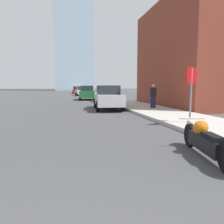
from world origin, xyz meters
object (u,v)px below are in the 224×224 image
(parked_car_silver, at_px, (108,97))
(parked_car_red, at_px, (77,90))
(motorcycle, at_px, (205,140))
(parked_car_white, at_px, (81,91))
(parked_car_green, at_px, (87,93))
(stop_sign, at_px, (191,85))
(pedestrian, at_px, (153,96))

(parked_car_silver, distance_m, parked_car_red, 36.88)
(motorcycle, bearing_deg, parked_car_white, 101.42)
(motorcycle, bearing_deg, parked_car_green, 102.18)
(stop_sign, bearing_deg, pedestrian, 81.04)
(parked_car_green, height_order, stop_sign, stop_sign)
(motorcycle, height_order, parked_car_white, parked_car_white)
(pedestrian, bearing_deg, stop_sign, -98.96)
(parked_car_silver, xyz_separation_m, pedestrian, (2.86, -1.06, 0.11))
(parked_car_red, relative_size, pedestrian, 2.60)
(parked_car_white, relative_size, parked_car_red, 1.06)
(parked_car_white, bearing_deg, stop_sign, -88.89)
(motorcycle, bearing_deg, stop_sign, 73.88)
(pedestrian, bearing_deg, parked_car_green, 103.91)
(parked_car_red, height_order, pedestrian, pedestrian)
(parked_car_silver, relative_size, stop_sign, 2.20)
(parked_car_silver, bearing_deg, stop_sign, -69.88)
(parked_car_white, height_order, parked_car_red, parked_car_red)
(parked_car_silver, height_order, parked_car_red, parked_car_red)
(motorcycle, distance_m, parked_car_red, 47.41)
(stop_sign, relative_size, pedestrian, 1.36)
(parked_car_green, xyz_separation_m, parked_car_red, (0.12, 25.22, -0.00))
(stop_sign, bearing_deg, motorcycle, -117.26)
(parked_car_white, bearing_deg, parked_car_silver, -92.38)
(parked_car_white, height_order, stop_sign, stop_sign)
(parked_car_red, bearing_deg, parked_car_white, -83.80)
(parked_car_silver, distance_m, stop_sign, 7.31)
(parked_car_silver, bearing_deg, parked_car_green, 96.24)
(parked_car_white, bearing_deg, parked_car_green, -93.58)
(motorcycle, bearing_deg, parked_car_silver, 101.73)
(motorcycle, bearing_deg, pedestrian, 84.94)
(stop_sign, height_order, pedestrian, stop_sign)
(parked_car_white, xyz_separation_m, pedestrian, (2.92, -25.33, 0.13))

